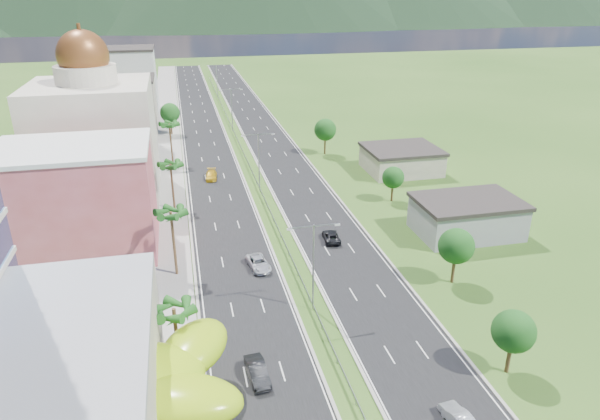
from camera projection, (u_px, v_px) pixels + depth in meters
ground at (337, 363)px, 54.15m from camera, size 500.00×500.00×0.00m
road_left at (205, 138)px, 133.33m from camera, size 11.00×260.00×0.04m
road_right at (264, 134)px, 136.43m from camera, size 11.00×260.00×0.04m
sidewalk_left at (166, 140)px, 131.36m from camera, size 7.00×260.00×0.12m
median_guardrail at (244, 154)px, 118.49m from camera, size 0.10×216.06×0.76m
streetlight_median_b at (313, 259)px, 60.48m from camera, size 6.04×0.25×11.00m
streetlight_median_c at (259, 156)px, 96.37m from camera, size 6.04×0.25×11.00m
streetlight_median_d at (232, 105)px, 136.74m from camera, size 6.04×0.25×11.00m
streetlight_median_e at (217, 78)px, 177.11m from camera, size 6.04×0.25×11.00m
lime_canopy at (122, 380)px, 44.48m from camera, size 18.00×15.00×7.40m
pink_shophouse at (79, 202)px, 74.14m from camera, size 20.00×15.00×15.00m
domed_building at (95, 133)px, 93.27m from camera, size 20.00×20.00×28.70m
midrise_grey at (116, 119)px, 117.22m from camera, size 16.00×15.00×16.00m
midrise_beige at (124, 106)px, 137.54m from camera, size 16.00×15.00×13.00m
midrise_white at (128, 81)px, 157.20m from camera, size 16.00×15.00×18.00m
shed_near at (467, 218)px, 81.38m from camera, size 15.00×10.00×5.00m
shed_far at (401, 161)px, 108.82m from camera, size 14.00×12.00×4.40m
palm_tree_b at (174, 313)px, 49.98m from camera, size 3.60×3.60×8.10m
palm_tree_c at (171, 215)px, 67.36m from camera, size 3.60×3.60×9.60m
palm_tree_d at (171, 167)px, 88.37m from camera, size 3.60×3.60×8.60m
palm_tree_e at (169, 126)px, 110.50m from camera, size 3.60×3.60×9.40m
leafy_tree_lfar at (170, 113)px, 134.00m from camera, size 4.90×4.90×8.05m
leafy_tree_ra at (514, 331)px, 51.10m from camera, size 4.20×4.20×6.90m
leafy_tree_rb at (456, 246)px, 66.81m from camera, size 4.55×4.55×7.47m
leafy_tree_rc at (393, 178)px, 92.87m from camera, size 3.85×3.85×6.33m
leafy_tree_rd at (325, 130)px, 118.48m from camera, size 4.90×4.90×8.05m
mountain_ridge at (256, 27)px, 470.25m from camera, size 860.00×140.00×90.00m
car_dark_left at (257, 372)px, 51.67m from camera, size 2.13×5.04×1.62m
car_silver_mid_left at (258, 263)px, 71.88m from camera, size 3.19×5.55×1.46m
car_yellow_far_left at (211, 175)px, 104.95m from camera, size 2.58×5.30×1.48m
car_silver_right at (459, 419)px, 46.13m from camera, size 2.01×4.64×1.48m
car_dark_far_right at (331, 236)px, 79.66m from camera, size 2.72×5.08×1.36m
motorcycle at (212, 352)px, 54.82m from camera, size 0.69×1.74×1.08m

